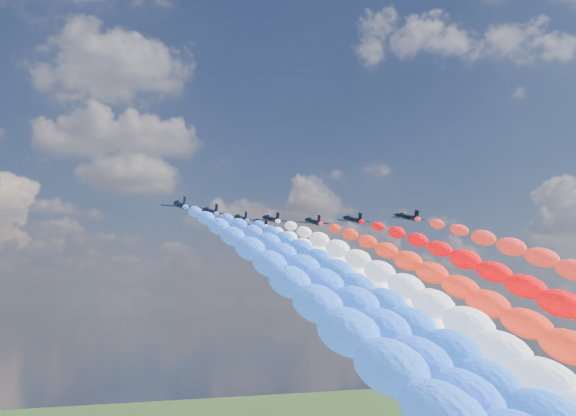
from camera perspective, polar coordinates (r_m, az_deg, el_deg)
name	(u,v)px	position (r m, az deg, el deg)	size (l,w,h in m)	color
jet_0	(180,205)	(153.51, -9.12, 0.28)	(8.68, 11.64, 2.57)	black
trail_0	(279,287)	(96.11, -0.80, -6.73)	(6.72, 114.32, 43.95)	blue
jet_1	(210,211)	(163.81, -6.59, -0.29)	(8.68, 11.64, 2.57)	black
trail_1	(314,289)	(107.44, 2.25, -6.86)	(6.72, 114.32, 43.95)	#255EFF
jet_2	(241,218)	(176.49, -4.01, -0.88)	(8.68, 11.64, 2.57)	black
trail_2	(348,290)	(121.28, 5.08, -6.96)	(6.72, 114.32, 43.95)	blue
jet_3	(271,219)	(177.66, -1.45, -0.94)	(8.68, 11.64, 2.57)	black
trail_3	(390,291)	(123.75, 8.66, -6.93)	(6.72, 114.32, 43.95)	silver
jet_4	(260,224)	(189.68, -2.36, -1.39)	(8.68, 11.64, 2.57)	black
trail_4	(365,292)	(135.22, 6.50, -7.05)	(6.72, 114.32, 43.95)	white
jet_5	(313,221)	(183.04, 2.11, -1.15)	(8.68, 11.64, 2.57)	black
trail_5	(446,291)	(131.13, 13.21, -6.86)	(6.72, 114.32, 43.95)	red
jet_6	(353,219)	(179.34, 5.48, -0.97)	(8.68, 11.64, 2.57)	black
trail_6	(509,291)	(129.65, 18.16, -6.67)	(6.72, 114.32, 43.95)	#F6060B
jet_7	(407,217)	(175.97, 10.02, -0.75)	(8.68, 11.64, 2.57)	black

